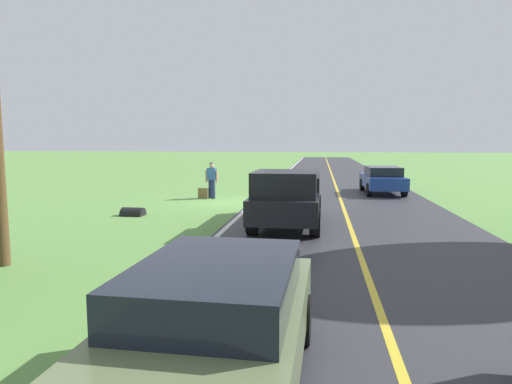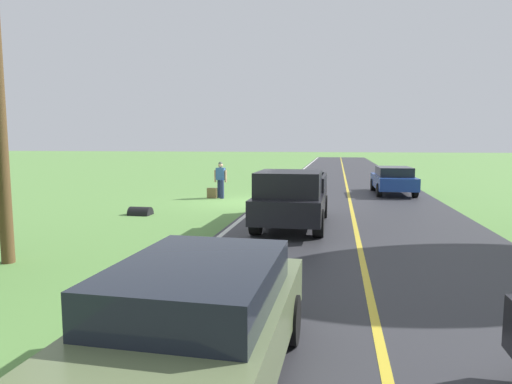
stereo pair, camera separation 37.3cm
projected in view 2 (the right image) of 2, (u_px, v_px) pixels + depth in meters
The scene contains 10 objects.
ground_plane at pixel (244, 202), 19.70m from camera, with size 200.00×200.00×0.00m, color #609347.
road_surface at pixel (351, 205), 18.86m from camera, with size 8.09×120.00×0.00m, color #333338.
lane_edge_line at pixel (262, 203), 19.56m from camera, with size 0.16×117.60×0.00m, color silver.
lane_centre_line at pixel (351, 205), 18.86m from camera, with size 0.14×117.60×0.00m, color gold.
hitchhiker_walking at pixel (221, 178), 21.03m from camera, with size 0.62×0.52×1.75m.
suitcase_carried at pixel (212, 193), 21.14m from camera, with size 0.20×0.46×0.49m, color brown.
pickup_truck_passing at pixel (292, 196), 13.92m from camera, with size 2.12×5.41×1.82m.
sedan_near_oncoming at pixel (393, 179), 22.76m from camera, with size 2.02×4.45×1.41m.
sedan_ahead_same_lane at pixel (194, 325), 4.66m from camera, with size 2.01×4.44×1.41m.
drainage_culvert at pixel (140, 215), 16.28m from camera, with size 0.60×0.60×0.80m, color black.
Camera 2 is at (-4.06, 19.10, 2.68)m, focal length 30.92 mm.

